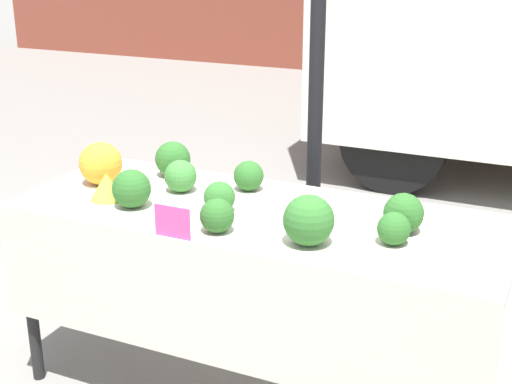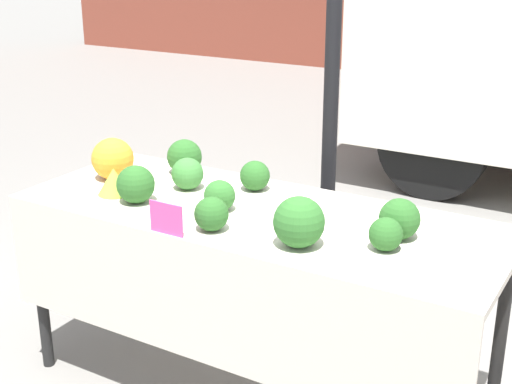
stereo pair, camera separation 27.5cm
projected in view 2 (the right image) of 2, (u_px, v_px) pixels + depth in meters
tent_pole at (331, 105)px, 3.26m from camera, size 0.07×0.07×2.21m
market_table at (248, 243)px, 2.76m from camera, size 1.94×0.74×0.82m
orange_cauliflower at (113, 159)px, 3.12m from camera, size 0.19×0.19×0.19m
romanesco_head at (114, 181)px, 2.94m from camera, size 0.14×0.14×0.11m
broccoli_head_0 at (255, 176)px, 2.99m from camera, size 0.13×0.13×0.13m
broccoli_head_1 at (187, 174)px, 3.00m from camera, size 0.14×0.14×0.14m
broccoli_head_2 at (386, 234)px, 2.41m from camera, size 0.12×0.12×0.12m
broccoli_head_3 at (184, 157)px, 3.20m from camera, size 0.16×0.16×0.16m
broccoli_head_4 at (136, 184)px, 2.84m from camera, size 0.15×0.15×0.15m
broccoli_head_5 at (299, 222)px, 2.43m from camera, size 0.18×0.18×0.18m
broccoli_head_6 at (399, 219)px, 2.50m from camera, size 0.15×0.15×0.15m
broccoli_head_7 at (211, 214)px, 2.58m from camera, size 0.13×0.13×0.13m
broccoli_head_8 at (220, 196)px, 2.76m from camera, size 0.12×0.12×0.12m
price_sign at (166, 219)px, 2.54m from camera, size 0.14×0.01×0.12m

